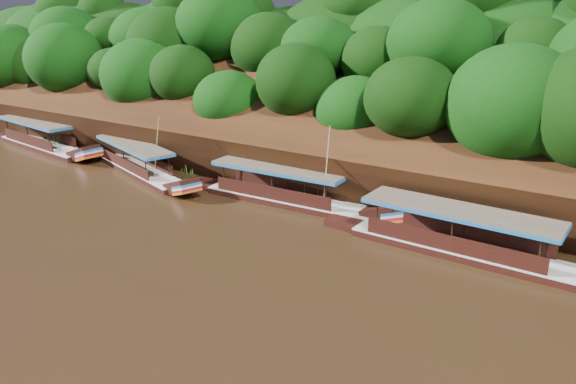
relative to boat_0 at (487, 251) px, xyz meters
The scene contains 7 objects.
ground 14.17m from the boat_0, 152.17° to the right, with size 160.00×160.00×0.00m, color black.
riverbank 20.46m from the boat_0, 127.86° to the left, with size 120.00×30.06×19.40m.
boat_0 is the anchor object (origin of this frame).
boat_1 12.93m from the boat_0, behind, with size 14.56×2.99×6.34m.
boat_2 26.74m from the boat_0, behind, with size 14.45×6.20×5.68m.
boat_3 40.15m from the boat_0, behind, with size 14.76×3.90×3.10m.
reeds 15.61m from the boat_0, 168.93° to the left, with size 47.86×2.36×1.92m.
Camera 1 is at (18.63, -21.59, 12.89)m, focal length 35.00 mm.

